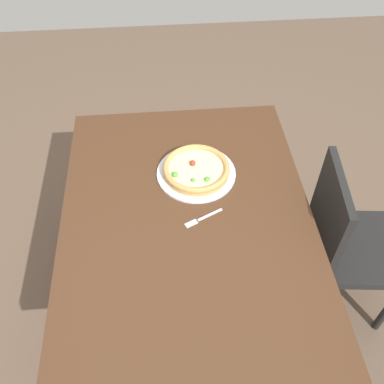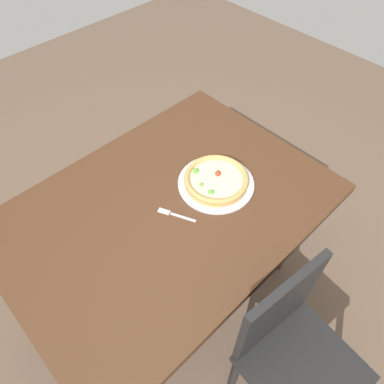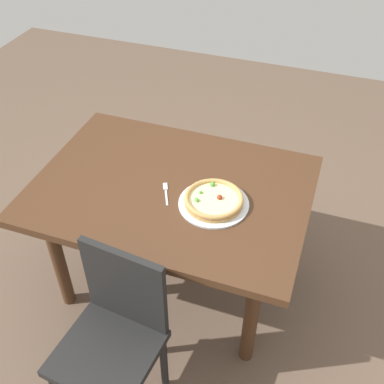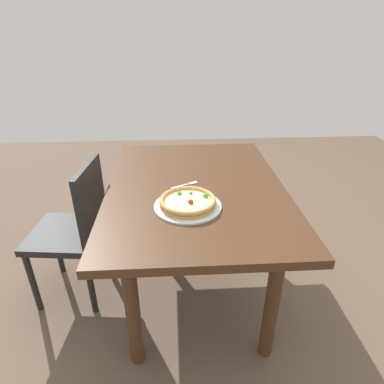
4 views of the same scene
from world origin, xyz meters
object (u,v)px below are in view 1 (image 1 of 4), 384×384
at_px(plate, 196,173).
at_px(chair_near, 346,242).
at_px(dining_table, 188,233).
at_px(fork, 201,219).
at_px(pizza, 196,169).

bearing_deg(plate, chair_near, -109.55).
bearing_deg(dining_table, fork, -99.43).
distance_m(chair_near, fork, 0.70).
bearing_deg(plate, pizza, 135.53).
relative_size(pizza, fork, 1.80).
height_order(dining_table, plate, plate).
height_order(plate, fork, plate).
distance_m(dining_table, fork, 0.11).
distance_m(plate, pizza, 0.03).
xyz_separation_m(chair_near, pizza, (0.23, 0.65, 0.28)).
height_order(dining_table, fork, fork).
bearing_deg(plate, fork, 178.64).
xyz_separation_m(plate, pizza, (-0.00, 0.00, 0.03)).
bearing_deg(chair_near, plate, -103.45).
distance_m(plate, fork, 0.25).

